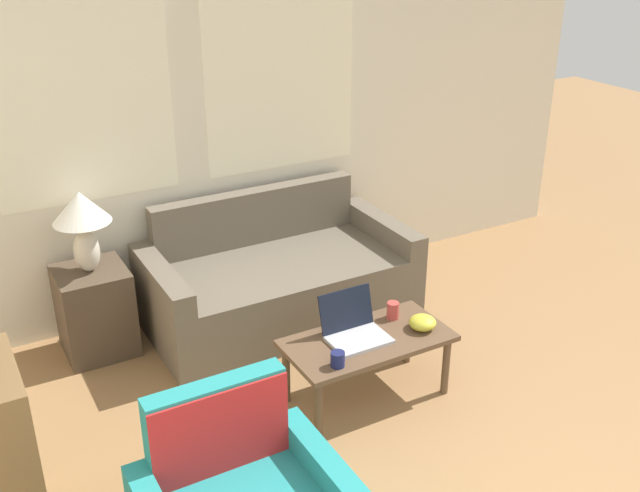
% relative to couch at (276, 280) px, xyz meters
% --- Properties ---
extents(wall_back, '(6.29, 0.06, 2.60)m').
position_rel_couch_xyz_m(wall_back, '(-0.30, 0.46, 1.05)').
color(wall_back, silver).
rests_on(wall_back, ground_plane).
extents(couch, '(1.76, 0.88, 0.81)m').
position_rel_couch_xyz_m(couch, '(0.00, 0.00, 0.00)').
color(couch, '#665B4C').
rests_on(couch, ground_plane).
extents(side_table, '(0.42, 0.42, 0.56)m').
position_rel_couch_xyz_m(side_table, '(-1.18, 0.15, 0.02)').
color(side_table, '#4C3D2D').
rests_on(side_table, ground_plane).
extents(table_lamp, '(0.34, 0.34, 0.51)m').
position_rel_couch_xyz_m(table_lamp, '(-1.18, 0.15, 0.65)').
color(table_lamp, beige).
rests_on(table_lamp, side_table).
extents(coffee_table, '(0.93, 0.47, 0.39)m').
position_rel_couch_xyz_m(coffee_table, '(0.02, -1.10, 0.08)').
color(coffee_table, brown).
rests_on(coffee_table, ground_plane).
extents(laptop, '(0.33, 0.30, 0.24)m').
position_rel_couch_xyz_m(laptop, '(-0.04, -1.06, 0.19)').
color(laptop, '#B7B7BC').
rests_on(laptop, coffee_table).
extents(cup_navy, '(0.08, 0.08, 0.08)m').
position_rel_couch_xyz_m(cup_navy, '(-0.26, -1.26, 0.17)').
color(cup_navy, '#191E4C').
rests_on(cup_navy, coffee_table).
extents(cup_yellow, '(0.07, 0.07, 0.10)m').
position_rel_couch_xyz_m(cup_yellow, '(0.27, -0.99, 0.18)').
color(cup_yellow, '#B23D38').
rests_on(cup_yellow, coffee_table).
extents(snack_bowl, '(0.15, 0.15, 0.08)m').
position_rel_couch_xyz_m(snack_bowl, '(0.35, -1.17, 0.17)').
color(snack_bowl, gold).
rests_on(snack_bowl, coffee_table).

